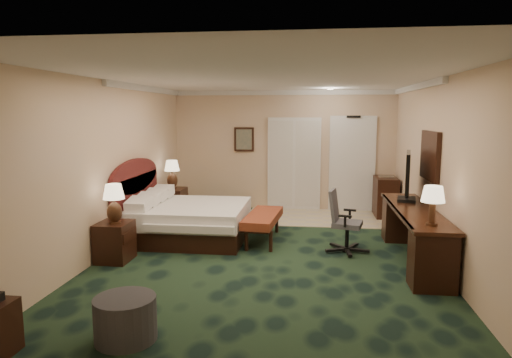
# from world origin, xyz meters

# --- Properties ---
(floor) EXTENTS (5.00, 7.50, 0.00)m
(floor) POSITION_xyz_m (0.00, 0.00, 0.00)
(floor) COLOR black
(floor) RESTS_ON ground
(ceiling) EXTENTS (5.00, 7.50, 0.00)m
(ceiling) POSITION_xyz_m (0.00, 0.00, 2.70)
(ceiling) COLOR silver
(ceiling) RESTS_ON wall_back
(wall_back) EXTENTS (5.00, 0.00, 2.70)m
(wall_back) POSITION_xyz_m (0.00, 3.75, 1.35)
(wall_back) COLOR #DEBA8C
(wall_back) RESTS_ON ground
(wall_front) EXTENTS (5.00, 0.00, 2.70)m
(wall_front) POSITION_xyz_m (0.00, -3.75, 1.35)
(wall_front) COLOR #DEBA8C
(wall_front) RESTS_ON ground
(wall_left) EXTENTS (0.00, 7.50, 2.70)m
(wall_left) POSITION_xyz_m (-2.50, 0.00, 1.35)
(wall_left) COLOR #DEBA8C
(wall_left) RESTS_ON ground
(wall_right) EXTENTS (0.00, 7.50, 2.70)m
(wall_right) POSITION_xyz_m (2.50, 0.00, 1.35)
(wall_right) COLOR #DEBA8C
(wall_right) RESTS_ON ground
(crown_molding) EXTENTS (5.00, 7.50, 0.10)m
(crown_molding) POSITION_xyz_m (0.00, 0.00, 2.65)
(crown_molding) COLOR white
(crown_molding) RESTS_ON wall_back
(tile_patch) EXTENTS (3.20, 1.70, 0.01)m
(tile_patch) POSITION_xyz_m (0.90, 2.90, 0.01)
(tile_patch) COLOR #C0B59F
(tile_patch) RESTS_ON ground
(headboard) EXTENTS (0.12, 2.00, 1.40)m
(headboard) POSITION_xyz_m (-2.44, 1.00, 0.70)
(headboard) COLOR #471613
(headboard) RESTS_ON ground
(entry_door) EXTENTS (1.02, 0.06, 2.18)m
(entry_door) POSITION_xyz_m (1.55, 3.72, 1.05)
(entry_door) COLOR white
(entry_door) RESTS_ON ground
(closet_doors) EXTENTS (1.20, 0.06, 2.10)m
(closet_doors) POSITION_xyz_m (0.25, 3.71, 1.05)
(closet_doors) COLOR silver
(closet_doors) RESTS_ON ground
(wall_art) EXTENTS (0.45, 0.06, 0.55)m
(wall_art) POSITION_xyz_m (-0.90, 3.71, 1.60)
(wall_art) COLOR #52635C
(wall_art) RESTS_ON wall_back
(wall_mirror) EXTENTS (0.05, 0.95, 0.75)m
(wall_mirror) POSITION_xyz_m (2.46, 0.60, 1.55)
(wall_mirror) COLOR white
(wall_mirror) RESTS_ON wall_right
(bed) EXTENTS (1.92, 1.78, 0.61)m
(bed) POSITION_xyz_m (-1.44, 1.00, 0.30)
(bed) COLOR white
(bed) RESTS_ON ground
(nightstand_near) EXTENTS (0.47, 0.54, 0.59)m
(nightstand_near) POSITION_xyz_m (-2.25, -0.35, 0.29)
(nightstand_near) COLOR black
(nightstand_near) RESTS_ON ground
(nightstand_far) EXTENTS (0.51, 0.59, 0.64)m
(nightstand_far) POSITION_xyz_m (-2.22, 2.42, 0.32)
(nightstand_far) COLOR black
(nightstand_far) RESTS_ON ground
(lamp_near) EXTENTS (0.36, 0.36, 0.59)m
(lamp_near) POSITION_xyz_m (-2.21, -0.40, 0.88)
(lamp_near) COLOR black
(lamp_near) RESTS_ON nightstand_near
(lamp_far) EXTENTS (0.38, 0.38, 0.59)m
(lamp_far) POSITION_xyz_m (-2.23, 2.46, 0.93)
(lamp_far) COLOR black
(lamp_far) RESTS_ON nightstand_far
(bed_bench) EXTENTS (0.61, 1.45, 0.48)m
(bed_bench) POSITION_xyz_m (-0.16, 0.99, 0.24)
(bed_bench) COLOR brown
(bed_bench) RESTS_ON ground
(ottoman) EXTENTS (0.79, 0.79, 0.43)m
(ottoman) POSITION_xyz_m (-1.11, -2.65, 0.22)
(ottoman) COLOR #2C2D31
(ottoman) RESTS_ON ground
(desk) EXTENTS (0.59, 2.73, 0.79)m
(desk) POSITION_xyz_m (2.19, 0.21, 0.39)
(desk) COLOR black
(desk) RESTS_ON ground
(tv) EXTENTS (0.28, 1.01, 0.79)m
(tv) POSITION_xyz_m (2.19, 0.87, 1.18)
(tv) COLOR black
(tv) RESTS_ON desk
(desk_lamp) EXTENTS (0.37, 0.37, 0.51)m
(desk_lamp) POSITION_xyz_m (2.18, -0.79, 1.04)
(desk_lamp) COLOR black
(desk_lamp) RESTS_ON desk
(desk_chair) EXTENTS (0.69, 0.66, 0.99)m
(desk_chair) POSITION_xyz_m (1.24, 0.52, 0.50)
(desk_chair) COLOR #505050
(desk_chair) RESTS_ON ground
(minibar) EXTENTS (0.45, 0.80, 0.85)m
(minibar) POSITION_xyz_m (2.23, 3.20, 0.42)
(minibar) COLOR black
(minibar) RESTS_ON ground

